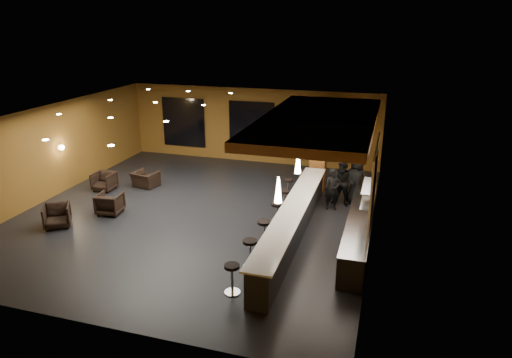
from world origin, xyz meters
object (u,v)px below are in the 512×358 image
(bar_stool_1, at_px, (250,250))
(pendant_2, at_px, (312,142))
(staff_c, at_px, (356,180))
(bar_stool_2, at_px, (264,230))
(prep_counter, at_px, (360,227))
(staff_a, at_px, (333,189))
(staff_b, at_px, (343,183))
(bar_stool_3, at_px, (277,211))
(column, at_px, (319,147))
(armchair_d, at_px, (145,179))
(pendant_0, at_px, (278,190))
(bar_counter, at_px, (293,224))
(bar_stool_4, at_px, (284,198))
(armchair_c, at_px, (104,181))
(pendant_1, at_px, (298,162))
(bar_stool_5, at_px, (288,186))
(bar_stool_0, at_px, (232,275))
(armchair_b, at_px, (110,203))
(armchair_a, at_px, (57,216))

(bar_stool_1, bearing_deg, pendant_2, 81.60)
(staff_c, distance_m, bar_stool_2, 4.84)
(prep_counter, relative_size, staff_a, 3.92)
(staff_b, relative_size, bar_stool_3, 2.04)
(column, distance_m, staff_b, 2.06)
(armchair_d, distance_m, bar_stool_1, 7.80)
(pendant_0, bearing_deg, column, 90.00)
(bar_counter, xyz_separation_m, staff_c, (1.60, 3.44, 0.43))
(pendant_2, distance_m, bar_stool_3, 3.02)
(pendant_0, relative_size, staff_c, 0.38)
(bar_counter, bearing_deg, bar_stool_4, 110.19)
(staff_c, distance_m, armchair_d, 8.43)
(armchair_c, xyz_separation_m, bar_stool_3, (7.47, -1.34, 0.17))
(bar_counter, xyz_separation_m, prep_counter, (2.00, 0.50, -0.07))
(pendant_1, relative_size, bar_stool_5, 0.92)
(armchair_c, xyz_separation_m, bar_stool_0, (7.35, -5.42, 0.14))
(column, xyz_separation_m, armchair_b, (-6.59, -4.55, -1.37))
(staff_b, bearing_deg, armchair_c, -156.70)
(pendant_0, relative_size, bar_stool_1, 0.84)
(column, height_order, bar_stool_4, column)
(staff_c, relative_size, bar_stool_5, 2.43)
(bar_stool_5, bearing_deg, bar_stool_3, -85.13)
(column, bearing_deg, prep_counter, -64.00)
(bar_stool_1, height_order, bar_stool_3, bar_stool_3)
(pendant_0, height_order, bar_stool_5, pendant_0)
(staff_b, bearing_deg, staff_c, 50.74)
(bar_stool_3, bearing_deg, bar_stool_2, -90.84)
(pendant_1, relative_size, bar_stool_4, 0.92)
(staff_a, distance_m, bar_stool_5, 1.87)
(bar_stool_0, bearing_deg, pendant_1, 78.37)
(pendant_0, height_order, staff_c, pendant_0)
(bar_stool_0, distance_m, bar_stool_5, 6.67)
(bar_stool_2, bearing_deg, armchair_b, 171.78)
(staff_b, distance_m, bar_stool_0, 6.84)
(bar_stool_0, xyz_separation_m, bar_stool_1, (0.05, 1.33, 0.02))
(armchair_b, distance_m, bar_stool_1, 6.21)
(column, height_order, armchair_a, column)
(staff_c, bearing_deg, pendant_1, -101.06)
(staff_a, height_order, bar_stool_1, staff_a)
(bar_counter, distance_m, bar_stool_1, 2.20)
(armchair_a, bearing_deg, bar_stool_4, -6.85)
(pendant_0, bearing_deg, staff_c, 73.62)
(staff_c, bearing_deg, bar_stool_0, -91.88)
(pendant_1, distance_m, bar_stool_1, 3.24)
(bar_counter, distance_m, bar_stool_5, 3.40)
(prep_counter, relative_size, column, 1.71)
(armchair_a, relative_size, armchair_c, 1.03)
(bar_stool_0, bearing_deg, pendant_0, 60.15)
(bar_counter, relative_size, armchair_d, 8.27)
(bar_stool_5, bearing_deg, bar_stool_0, -89.13)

